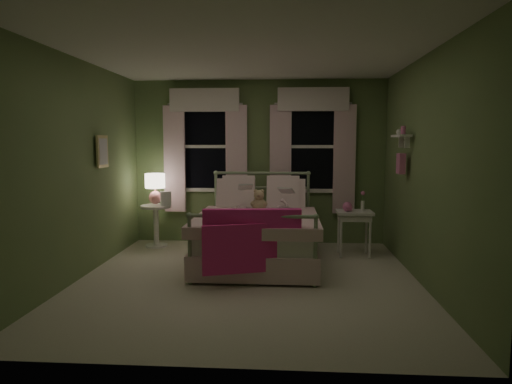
# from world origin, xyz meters

# --- Properties ---
(room_shell) EXTENTS (4.20, 4.20, 4.20)m
(room_shell) POSITION_xyz_m (0.00, 0.00, 1.30)
(room_shell) COLOR silver
(room_shell) RESTS_ON ground
(bed) EXTENTS (1.58, 2.04, 1.18)m
(bed) POSITION_xyz_m (0.07, 0.80, 0.38)
(bed) COLOR white
(bed) RESTS_ON ground
(pink_throw) EXTENTS (1.10, 0.38, 0.71)m
(pink_throw) POSITION_xyz_m (0.07, -0.22, 0.61)
(pink_throw) COLOR #F22F94
(pink_throw) RESTS_ON bed
(child_left) EXTENTS (0.27, 0.18, 0.72)m
(child_left) POSITION_xyz_m (-0.21, 1.23, 0.93)
(child_left) COLOR #F7D1DD
(child_left) RESTS_ON bed
(child_right) EXTENTS (0.36, 0.30, 0.66)m
(child_right) POSITION_xyz_m (0.35, 1.23, 0.90)
(child_right) COLOR #F7D1DD
(child_right) RESTS_ON bed
(book_left) EXTENTS (0.21, 0.15, 0.26)m
(book_left) POSITION_xyz_m (-0.21, 0.98, 0.96)
(book_left) COLOR beige
(book_left) RESTS_ON child_left
(book_right) EXTENTS (0.21, 0.15, 0.26)m
(book_right) POSITION_xyz_m (0.35, 0.98, 0.92)
(book_right) COLOR beige
(book_right) RESTS_ON child_right
(teddy_bear) EXTENTS (0.24, 0.20, 0.32)m
(teddy_bear) POSITION_xyz_m (0.07, 1.07, 0.79)
(teddy_bear) COLOR tan
(teddy_bear) RESTS_ON bed
(nightstand_left) EXTENTS (0.46, 0.46, 0.65)m
(nightstand_left) POSITION_xyz_m (-1.57, 1.65, 0.42)
(nightstand_left) COLOR white
(nightstand_left) RESTS_ON ground
(table_lamp) EXTENTS (0.30, 0.30, 0.47)m
(table_lamp) POSITION_xyz_m (-1.57, 1.65, 0.95)
(table_lamp) COLOR pink
(table_lamp) RESTS_ON nightstand_left
(book_nightstand) EXTENTS (0.19, 0.24, 0.02)m
(book_nightstand) POSITION_xyz_m (-1.47, 1.57, 0.66)
(book_nightstand) COLOR beige
(book_nightstand) RESTS_ON nightstand_left
(nightstand_right) EXTENTS (0.50, 0.40, 0.64)m
(nightstand_right) POSITION_xyz_m (1.42, 1.27, 0.55)
(nightstand_right) COLOR white
(nightstand_right) RESTS_ON ground
(pink_toy) EXTENTS (0.14, 0.20, 0.14)m
(pink_toy) POSITION_xyz_m (1.32, 1.26, 0.71)
(pink_toy) COLOR pink
(pink_toy) RESTS_ON nightstand_right
(bud_vase) EXTENTS (0.06, 0.06, 0.28)m
(bud_vase) POSITION_xyz_m (1.54, 1.32, 0.79)
(bud_vase) COLOR white
(bud_vase) RESTS_ON nightstand_right
(window_left) EXTENTS (1.34, 0.13, 1.96)m
(window_left) POSITION_xyz_m (-0.85, 2.03, 1.62)
(window_left) COLOR black
(window_left) RESTS_ON room_shell
(window_right) EXTENTS (1.34, 0.13, 1.96)m
(window_right) POSITION_xyz_m (0.85, 2.03, 1.62)
(window_right) COLOR black
(window_right) RESTS_ON room_shell
(wall_shelf) EXTENTS (0.15, 0.50, 0.60)m
(wall_shelf) POSITION_xyz_m (1.90, 0.70, 1.52)
(wall_shelf) COLOR white
(wall_shelf) RESTS_ON room_shell
(framed_picture) EXTENTS (0.03, 0.32, 0.42)m
(framed_picture) POSITION_xyz_m (-1.95, 0.60, 1.50)
(framed_picture) COLOR beige
(framed_picture) RESTS_ON room_shell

